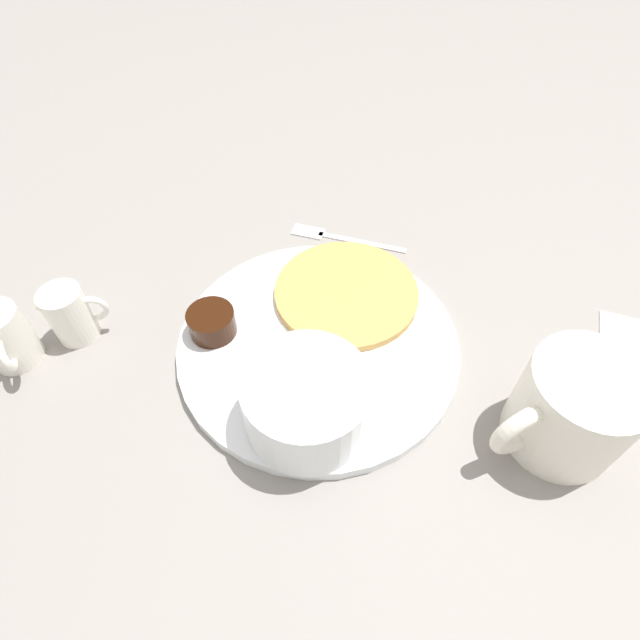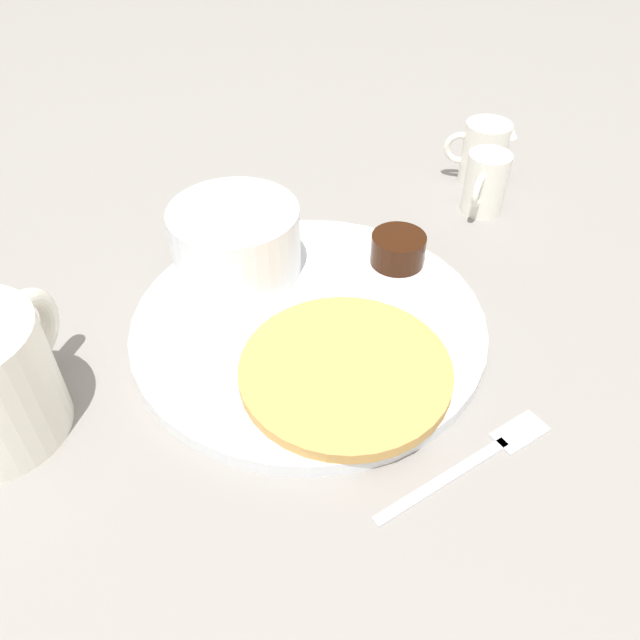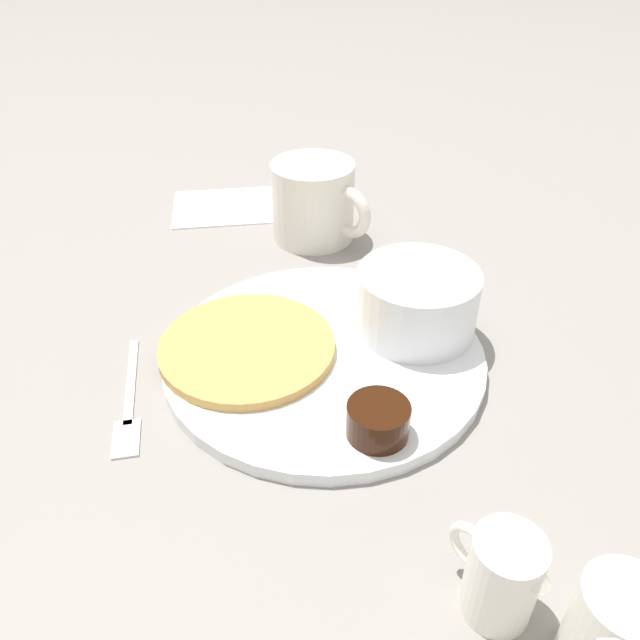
% 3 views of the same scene
% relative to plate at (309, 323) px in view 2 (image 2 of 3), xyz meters
% --- Properties ---
extents(ground_plane, '(4.00, 4.00, 0.00)m').
position_rel_plate_xyz_m(ground_plane, '(0.00, 0.00, -0.01)').
color(ground_plane, gray).
extents(plate, '(0.28, 0.28, 0.01)m').
position_rel_plate_xyz_m(plate, '(0.00, 0.00, 0.00)').
color(plate, white).
rests_on(plate, ground_plane).
extents(pancake_stack, '(0.15, 0.15, 0.01)m').
position_rel_plate_xyz_m(pancake_stack, '(0.07, 0.00, 0.01)').
color(pancake_stack, tan).
rests_on(pancake_stack, plate).
extents(bowl, '(0.11, 0.11, 0.06)m').
position_rel_plate_xyz_m(bowl, '(-0.08, -0.03, 0.04)').
color(bowl, white).
rests_on(bowl, plate).
extents(syrup_cup, '(0.05, 0.05, 0.03)m').
position_rel_plate_xyz_m(syrup_cup, '(-0.04, 0.10, 0.02)').
color(syrup_cup, black).
rests_on(syrup_cup, plate).
extents(butter_ramekin, '(0.05, 0.05, 0.04)m').
position_rel_plate_xyz_m(butter_ramekin, '(-0.10, -0.02, 0.02)').
color(butter_ramekin, white).
rests_on(butter_ramekin, plate).
extents(creamer_pitcher_near, '(0.05, 0.05, 0.06)m').
position_rel_plate_xyz_m(creamer_pitcher_near, '(-0.09, 0.23, 0.02)').
color(creamer_pitcher_near, white).
rests_on(creamer_pitcher_near, ground_plane).
extents(creamer_pitcher_far, '(0.05, 0.06, 0.07)m').
position_rel_plate_xyz_m(creamer_pitcher_far, '(-0.14, 0.26, 0.03)').
color(creamer_pitcher_far, white).
rests_on(creamer_pitcher_far, ground_plane).
extents(fork, '(0.04, 0.14, 0.00)m').
position_rel_plate_xyz_m(fork, '(0.16, 0.06, -0.00)').
color(fork, silver).
rests_on(fork, ground_plane).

